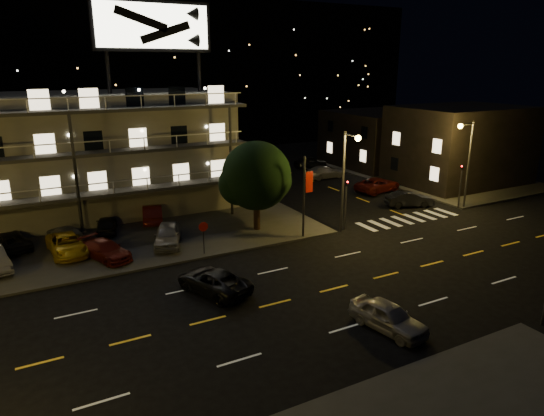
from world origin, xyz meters
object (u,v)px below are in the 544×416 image
lot_car_4 (168,235)px  lot_car_2 (67,244)px  lot_car_7 (66,234)px  road_car_east (388,317)px  tree (256,178)px  side_car_0 (409,199)px  road_car_west (213,281)px

lot_car_4 → lot_car_2: bearing=-173.1°
lot_car_7 → road_car_east: road_car_east is taller
lot_car_7 → road_car_east: bearing=104.9°
road_car_east → lot_car_7: bearing=111.6°
tree → side_car_0: bearing=-1.8°
lot_car_2 → lot_car_4: bearing=-17.9°
tree → lot_car_4: tree is taller
lot_car_2 → side_car_0: bearing=-8.3°
lot_car_4 → side_car_0: lot_car_4 is taller
side_car_0 → road_car_east: 23.21m
lot_car_4 → side_car_0: (23.03, -0.39, -0.19)m
tree → lot_car_2: tree is taller
tree → road_car_west: (-7.04, -8.59, -3.69)m
side_car_0 → lot_car_4: bearing=108.8°
side_car_0 → road_car_east: (-16.62, -16.19, -0.00)m
tree → road_car_west: bearing=-129.4°
tree → lot_car_7: 14.83m
road_car_west → road_car_east: bearing=106.6°
tree → side_car_0: tree is taller
lot_car_4 → road_car_east: size_ratio=1.06×
tree → side_car_0: 16.18m
lot_car_4 → road_car_east: lot_car_4 is taller
lot_car_2 → side_car_0: lot_car_2 is taller
tree → road_car_west: size_ratio=1.45×
lot_car_7 → side_car_0: bearing=154.2°
lot_car_7 → road_car_east: 24.39m
lot_car_4 → road_car_east: bearing=-48.6°
road_car_east → tree: bearing=76.5°
lot_car_7 → road_car_east: (12.96, -20.67, -0.05)m
lot_car_2 → road_car_east: bearing=-58.7°
tree → road_car_west: tree is taller
lot_car_4 → lot_car_7: 7.72m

